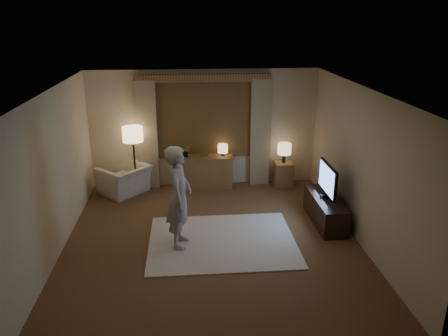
{
  "coord_description": "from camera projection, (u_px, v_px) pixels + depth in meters",
  "views": [
    {
      "loc": [
        -0.37,
        -6.63,
        3.72
      ],
      "look_at": [
        0.26,
        0.6,
        1.13
      ],
      "focal_mm": 35.0,
      "sensor_mm": 36.0,
      "label": 1
    }
  ],
  "objects": [
    {
      "name": "side_table",
      "position": [
        283.0,
        174.0,
        9.85
      ],
      "size": [
        0.4,
        0.4,
        0.56
      ],
      "primitive_type": "cube",
      "color": "brown",
      "rests_on": "floor"
    },
    {
      "name": "table_lamp_side",
      "position": [
        284.0,
        149.0,
        9.66
      ],
      "size": [
        0.3,
        0.3,
        0.44
      ],
      "color": "black",
      "rests_on": "side_table"
    },
    {
      "name": "person",
      "position": [
        179.0,
        197.0,
        7.1
      ],
      "size": [
        0.5,
        0.69,
        1.74
      ],
      "primitive_type": "imported",
      "rotation": [
        0.0,
        0.0,
        1.43
      ],
      "color": "#AFA8A1",
      "rests_on": "rug"
    },
    {
      "name": "floor_lamp",
      "position": [
        133.0,
        138.0,
        9.19
      ],
      "size": [
        0.43,
        0.43,
        1.47
      ],
      "color": "black",
      "rests_on": "floor"
    },
    {
      "name": "tv_stand",
      "position": [
        325.0,
        210.0,
        8.13
      ],
      "size": [
        0.45,
        1.4,
        0.5
      ],
      "primitive_type": "cube",
      "color": "black",
      "rests_on": "floor"
    },
    {
      "name": "tv",
      "position": [
        328.0,
        180.0,
        7.93
      ],
      "size": [
        0.22,
        0.89,
        0.65
      ],
      "color": "black",
      "rests_on": "tv_stand"
    },
    {
      "name": "rug",
      "position": [
        222.0,
        241.0,
        7.51
      ],
      "size": [
        2.5,
        2.0,
        0.02
      ],
      "primitive_type": "cube",
      "color": "white",
      "rests_on": "floor"
    },
    {
      "name": "plant",
      "position": [
        186.0,
        152.0,
        9.53
      ],
      "size": [
        0.17,
        0.13,
        0.3
      ],
      "primitive_type": "imported",
      "color": "#999999",
      "rests_on": "sideboard"
    },
    {
      "name": "picture_frame",
      "position": [
        205.0,
        154.0,
        9.58
      ],
      "size": [
        0.16,
        0.02,
        0.2
      ],
      "primitive_type": "cube",
      "color": "brown",
      "rests_on": "sideboard"
    },
    {
      "name": "armchair",
      "position": [
        125.0,
        180.0,
        9.44
      ],
      "size": [
        1.26,
        1.26,
        0.62
      ],
      "primitive_type": "imported",
      "rotation": [
        0.0,
        0.0,
        -2.33
      ],
      "color": "beige",
      "rests_on": "floor"
    },
    {
      "name": "table_lamp_sideboard",
      "position": [
        223.0,
        149.0,
        9.58
      ],
      "size": [
        0.22,
        0.22,
        0.3
      ],
      "color": "black",
      "rests_on": "sideboard"
    },
    {
      "name": "room",
      "position": [
        210.0,
        159.0,
        7.53
      ],
      "size": [
        5.04,
        5.54,
        2.64
      ],
      "color": "brown",
      "rests_on": "ground"
    },
    {
      "name": "sideboard",
      "position": [
        205.0,
        173.0,
        9.73
      ],
      "size": [
        1.2,
        0.4,
        0.7
      ],
      "primitive_type": "cube",
      "color": "brown",
      "rests_on": "floor"
    }
  ]
}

